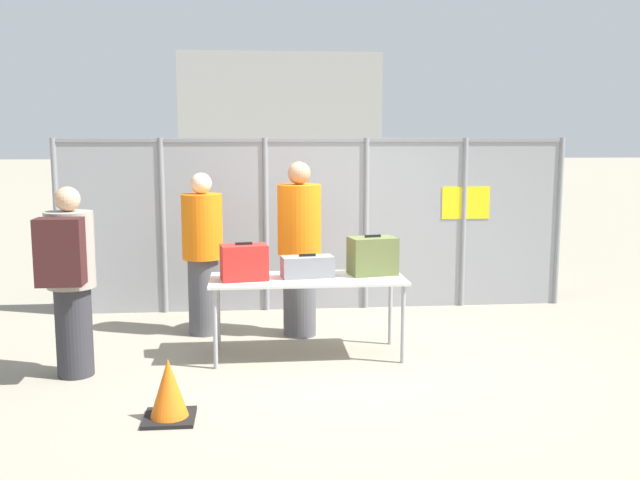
{
  "coord_description": "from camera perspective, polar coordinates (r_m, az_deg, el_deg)",
  "views": [
    {
      "loc": [
        -0.77,
        -6.52,
        2.13
      ],
      "look_at": [
        -0.08,
        0.77,
        1.05
      ],
      "focal_mm": 40.0,
      "sensor_mm": 36.0,
      "label": 1
    }
  ],
  "objects": [
    {
      "name": "ground_plane",
      "position": [
        6.9,
        1.25,
        -9.58
      ],
      "size": [
        120.0,
        120.0,
        0.0
      ],
      "primitive_type": "plane",
      "color": "gray"
    },
    {
      "name": "fence_section",
      "position": [
        8.68,
        -0.21,
        1.54
      ],
      "size": [
        6.2,
        0.07,
        2.1
      ],
      "color": "gray",
      "rests_on": "ground_plane"
    },
    {
      "name": "inspection_table",
      "position": [
        6.85,
        -1.0,
        -3.53
      ],
      "size": [
        1.86,
        0.73,
        0.77
      ],
      "color": "silver",
      "rests_on": "ground_plane"
    },
    {
      "name": "suitcase_red",
      "position": [
        6.75,
        -6.09,
        -1.79
      ],
      "size": [
        0.47,
        0.34,
        0.36
      ],
      "color": "red",
      "rests_on": "inspection_table"
    },
    {
      "name": "suitcase_grey",
      "position": [
        6.85,
        -1.01,
        -2.15
      ],
      "size": [
        0.52,
        0.29,
        0.23
      ],
      "color": "slate",
      "rests_on": "inspection_table"
    },
    {
      "name": "suitcase_olive",
      "position": [
        6.99,
        4.23,
        -1.27
      ],
      "size": [
        0.49,
        0.36,
        0.39
      ],
      "color": "#566033",
      "rests_on": "inspection_table"
    },
    {
      "name": "traveler_hooded",
      "position": [
        6.57,
        -19.41,
        -2.62
      ],
      "size": [
        0.42,
        0.65,
        1.69
      ],
      "rotation": [
        0.0,
        0.0,
        -0.07
      ],
      "color": "#2D2D33",
      "rests_on": "ground_plane"
    },
    {
      "name": "security_worker_near",
      "position": [
        7.54,
        -1.66,
        -0.54
      ],
      "size": [
        0.46,
        0.46,
        1.86
      ],
      "rotation": [
        0.0,
        0.0,
        3.46
      ],
      "color": "#4C4C51",
      "rests_on": "ground_plane"
    },
    {
      "name": "security_worker_far",
      "position": [
        7.7,
        -9.37,
        -0.93
      ],
      "size": [
        0.43,
        0.43,
        1.74
      ],
      "rotation": [
        0.0,
        0.0,
        3.52
      ],
      "color": "#4C4C51",
      "rests_on": "ground_plane"
    },
    {
      "name": "utility_trailer",
      "position": [
        10.65,
        8.02,
        -1.16
      ],
      "size": [
        3.63,
        2.01,
        0.65
      ],
      "color": "silver",
      "rests_on": "ground_plane"
    },
    {
      "name": "distant_hangar",
      "position": [
        44.15,
        -3.4,
        9.88
      ],
      "size": [
        11.07,
        9.94,
        6.61
      ],
      "color": "#999993",
      "rests_on": "ground_plane"
    },
    {
      "name": "traffic_cone",
      "position": [
        5.58,
        -12.0,
        -11.8
      ],
      "size": [
        0.38,
        0.38,
        0.48
      ],
      "color": "black",
      "rests_on": "ground_plane"
    }
  ]
}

